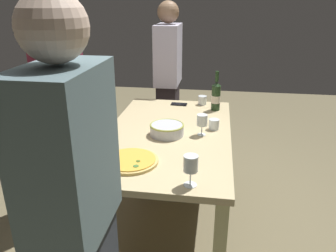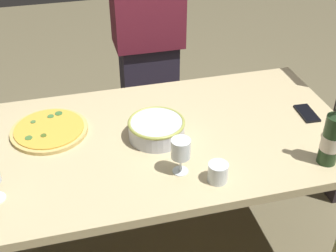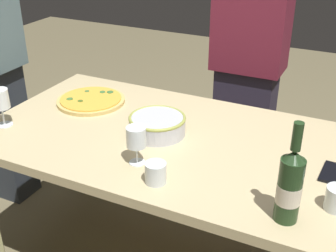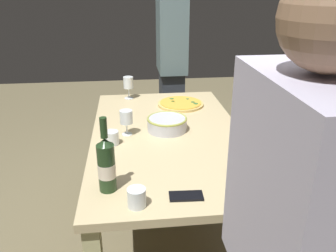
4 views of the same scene
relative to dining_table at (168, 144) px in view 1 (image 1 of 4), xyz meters
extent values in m
plane|color=#6C6246|center=(0.00, 0.00, -0.66)|extent=(8.00, 8.00, 0.00)
cube|color=#C6B384|center=(0.00, 0.00, 0.07)|extent=(1.60, 0.90, 0.04)
cube|color=#C5C288|center=(0.74, -0.40, -0.30)|extent=(0.07, 0.07, 0.71)
cube|color=#C5C288|center=(-0.74, 0.40, -0.30)|extent=(0.07, 0.07, 0.71)
cube|color=#C5C288|center=(0.74, 0.40, -0.30)|extent=(0.07, 0.07, 0.71)
cylinder|color=tan|center=(-0.50, 0.15, 0.10)|extent=(0.33, 0.33, 0.02)
cylinder|color=gold|center=(-0.50, 0.15, 0.11)|extent=(0.30, 0.30, 0.01)
cylinder|color=#417539|center=(-0.49, 0.24, 0.12)|extent=(0.03, 0.03, 0.00)
cylinder|color=#3C6E34|center=(-0.45, 0.25, 0.12)|extent=(0.03, 0.03, 0.00)
cylinder|color=#4C7739|center=(-0.56, 0.21, 0.12)|extent=(0.02, 0.02, 0.00)
cylinder|color=#437435|center=(-0.58, 0.09, 0.12)|extent=(0.03, 0.03, 0.00)
cylinder|color=#4A6421|center=(-0.52, 0.10, 0.12)|extent=(0.03, 0.03, 0.00)
cylinder|color=silver|center=(-0.05, 0.00, 0.13)|extent=(0.24, 0.24, 0.08)
torus|color=#A4AC4D|center=(-0.05, 0.00, 0.17)|extent=(0.24, 0.24, 0.01)
cylinder|color=#213B1D|center=(0.57, -0.33, 0.20)|extent=(0.08, 0.08, 0.22)
cone|color=#213B1D|center=(0.57, -0.33, 0.32)|extent=(0.08, 0.08, 0.03)
cylinder|color=#213B1D|center=(0.57, -0.33, 0.39)|extent=(0.03, 0.03, 0.09)
cylinder|color=beige|center=(0.57, -0.33, 0.19)|extent=(0.08, 0.08, 0.06)
cylinder|color=white|center=(-0.70, -0.22, 0.09)|extent=(0.07, 0.07, 0.00)
cylinder|color=white|center=(-0.70, -0.22, 0.14)|extent=(0.01, 0.01, 0.08)
cylinder|color=white|center=(-0.70, -0.22, 0.22)|extent=(0.08, 0.08, 0.09)
cylinder|color=white|center=(-0.01, -0.24, 0.09)|extent=(0.06, 0.06, 0.00)
cylinder|color=white|center=(-0.01, -0.24, 0.13)|extent=(0.01, 0.01, 0.07)
cylinder|color=white|center=(-0.01, -0.24, 0.21)|extent=(0.08, 0.08, 0.08)
cylinder|color=maroon|center=(-0.01, -0.24, 0.18)|extent=(0.06, 0.06, 0.03)
cylinder|color=white|center=(0.70, -0.21, 0.13)|extent=(0.08, 0.08, 0.08)
cylinder|color=white|center=(0.11, -0.33, 0.13)|extent=(0.08, 0.08, 0.08)
cube|color=black|center=(0.66, 0.00, 0.10)|extent=(0.08, 0.15, 0.01)
cube|color=#2A2436|center=(0.09, 0.84, -0.26)|extent=(0.33, 0.20, 0.80)
cube|color=maroon|center=(0.09, 0.84, 0.44)|extent=(0.39, 0.24, 0.60)
sphere|color=#D8A97F|center=(0.09, 0.84, 0.85)|extent=(0.22, 0.22, 0.22)
cube|color=slate|center=(-1.21, 0.17, 0.49)|extent=(0.41, 0.24, 0.63)
sphere|color=beige|center=(-1.21, 0.17, 0.92)|extent=(0.23, 0.23, 0.23)
cube|color=#292227|center=(1.22, 0.18, -0.25)|extent=(0.38, 0.20, 0.81)
cube|color=silver|center=(1.22, 0.18, 0.45)|extent=(0.45, 0.24, 0.61)
sphere|color=#8E6B4E|center=(1.22, 0.18, 0.87)|extent=(0.22, 0.22, 0.22)
camera|label=1|loc=(-2.19, -0.33, 1.01)|focal=35.36mm
camera|label=2|loc=(-0.38, -1.50, 1.23)|focal=47.28mm
camera|label=3|loc=(0.72, -1.48, 0.99)|focal=47.25mm
camera|label=4|loc=(1.89, -0.22, 0.94)|focal=37.16mm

